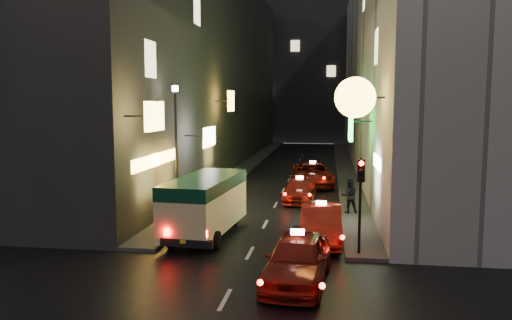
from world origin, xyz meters
The scene contains 14 objects.
building_left centered at (-8.00, 33.99, 9.00)m, with size 7.49×52.00×18.00m.
building_right centered at (8.00, 33.99, 9.00)m, with size 7.95×52.00×18.00m.
building_far centered at (0.00, 66.00, 11.00)m, with size 30.00×10.00×22.00m, color #333439.
sidewalk_left centered at (-4.25, 34.00, 0.07)m, with size 1.50×52.00×0.15m, color #43413E.
sidewalk_right centered at (4.25, 34.00, 0.07)m, with size 1.50×52.00×0.15m, color #43413E.
minibus centered at (-2.21, 10.58, 1.59)m, with size 2.54×6.01×2.52m.
taxi_near centered at (1.95, 5.59, 0.90)m, with size 2.80×5.86×1.98m.
taxi_second centered at (2.60, 10.39, 0.88)m, with size 2.30×5.57×1.94m.
taxi_third centered at (1.24, 18.84, 0.74)m, with size 1.91×4.67×1.65m.
taxi_far centered at (1.79, 24.32, 0.90)m, with size 3.04×5.89×1.96m.
pedestrian_crossing centered at (1.90, 6.46, 0.93)m, with size 0.61×0.39×1.86m, color black.
pedestrian_sidewalk centered at (3.90, 15.39, 1.11)m, with size 0.72×0.45×1.92m, color black.
traffic_light centered at (4.00, 8.47, 2.69)m, with size 0.26×0.43×3.50m.
lamp_post centered at (-4.20, 13.00, 3.72)m, with size 0.28×0.28×6.22m.
Camera 1 is at (2.86, -9.39, 5.56)m, focal length 35.00 mm.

